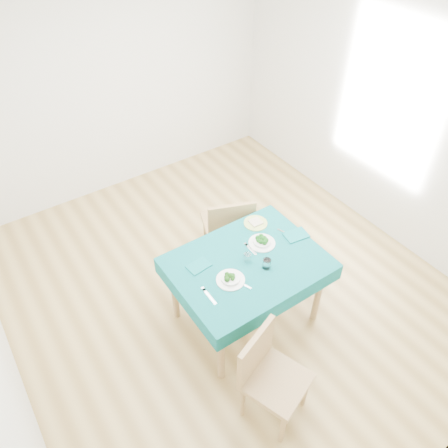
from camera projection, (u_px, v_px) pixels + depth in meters
room_shell at (224, 179)px, 3.57m from camera, size 4.02×4.52×2.73m
table at (246, 291)px, 3.93m from camera, size 1.27×0.97×0.76m
chair_near at (278, 374)px, 3.15m from camera, size 0.57×0.59×1.08m
chair_far at (227, 212)px, 4.43m from camera, size 0.63×0.65×1.18m
bowl_near at (231, 277)px, 3.50m from camera, size 0.24×0.24×0.07m
bowl_far at (262, 241)px, 3.82m from camera, size 0.24×0.24×0.07m
fork_near at (209, 296)px, 3.40m from camera, size 0.03×0.19×0.00m
knife_near at (240, 283)px, 3.51m from camera, size 0.09×0.20×0.00m
fork_far at (251, 249)px, 3.79m from camera, size 0.03×0.16×0.00m
knife_far at (287, 233)px, 3.94m from camera, size 0.08×0.19×0.00m
napkin_near at (199, 266)px, 3.64m from camera, size 0.20×0.15×0.01m
napkin_far at (296, 235)px, 3.92m from camera, size 0.23×0.18×0.01m
tumbler_center at (247, 258)px, 3.66m from camera, size 0.06×0.06×0.08m
tumbler_side at (267, 264)px, 3.60m from camera, size 0.07×0.07×0.09m
side_plate at (256, 223)px, 4.04m from camera, size 0.22×0.22×0.01m
bread_slice at (256, 222)px, 4.03m from camera, size 0.11×0.11×0.02m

